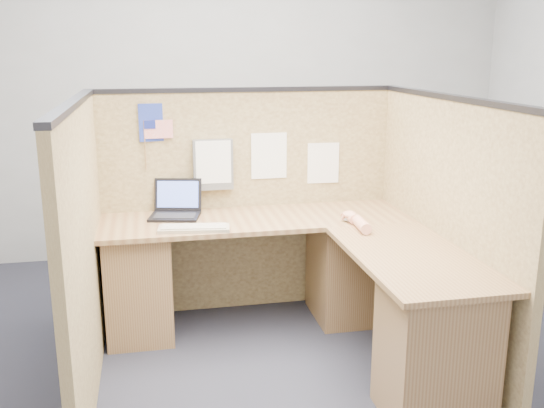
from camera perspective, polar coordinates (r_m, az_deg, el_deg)
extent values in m
plane|color=black|center=(3.53, 0.57, -15.76)|extent=(5.00, 5.00, 0.00)
plane|color=#999C9E|center=(5.29, -4.61, 10.30)|extent=(5.00, 0.00, 5.00)
cube|color=brown|center=(4.16, -2.30, 0.15)|extent=(2.05, 0.05, 1.50)
cube|color=#232328|center=(4.04, -2.41, 10.72)|extent=(2.05, 0.06, 0.03)
cube|color=brown|center=(3.27, -17.26, -4.52)|extent=(0.05, 1.80, 1.50)
cube|color=#232328|center=(3.11, -18.31, 8.93)|extent=(0.06, 1.80, 0.03)
cube|color=brown|center=(3.64, 15.85, -2.49)|extent=(0.05, 1.80, 1.50)
cube|color=#232328|center=(3.50, 16.71, 9.58)|extent=(0.06, 1.80, 0.03)
cube|color=brown|center=(3.86, -1.51, -1.51)|extent=(1.95, 0.60, 0.03)
cube|color=brown|center=(3.26, 13.10, -4.95)|extent=(0.60, 1.15, 0.03)
cube|color=brown|center=(3.93, -12.40, -7.21)|extent=(0.40, 0.50, 0.70)
cube|color=brown|center=(4.12, 6.82, -5.93)|extent=(0.40, 0.50, 0.70)
cube|color=brown|center=(3.14, 15.18, -13.13)|extent=(0.50, 0.40, 0.70)
cube|color=black|center=(3.90, -9.14, -1.16)|extent=(0.35, 0.29, 0.02)
cube|color=black|center=(4.01, -9.30, 0.90)|extent=(0.31, 0.13, 0.21)
cube|color=#4258AB|center=(4.01, -9.29, 0.87)|extent=(0.27, 0.11, 0.17)
cube|color=gray|center=(3.62, -7.35, -2.32)|extent=(0.43, 0.20, 0.02)
cube|color=silver|center=(3.61, -7.35, -2.10)|extent=(0.39, 0.16, 0.01)
ellipsoid|color=silver|center=(3.80, 7.29, -1.33)|extent=(0.11, 0.09, 0.04)
ellipsoid|color=#DF9B7B|center=(3.79, 7.32, -1.00)|extent=(0.08, 0.10, 0.05)
cylinder|color=#DF9B7B|center=(3.75, 7.61, -1.39)|extent=(0.06, 0.05, 0.06)
cylinder|color=#DF9B7B|center=(3.64, 8.42, -1.92)|extent=(0.09, 0.25, 0.07)
cube|color=#203396|center=(3.98, -11.13, 7.53)|extent=(0.18, 0.03, 0.24)
cylinder|color=olive|center=(3.99, -11.87, 5.45)|extent=(0.01, 0.01, 0.32)
cube|color=red|center=(3.97, -10.63, 6.93)|extent=(0.18, 0.00, 0.12)
cube|color=navy|center=(3.96, -11.44, 7.34)|extent=(0.07, 0.00, 0.05)
cube|color=slate|center=(4.02, -5.56, 3.71)|extent=(0.26, 0.05, 0.33)
cube|color=white|center=(3.99, -5.53, 3.94)|extent=(0.23, 0.01, 0.28)
cube|color=white|center=(4.09, -0.28, 4.55)|extent=(0.24, 0.01, 0.31)
cube|color=white|center=(4.19, 4.85, 3.86)|extent=(0.22, 0.01, 0.28)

